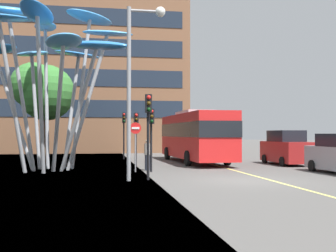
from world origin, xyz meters
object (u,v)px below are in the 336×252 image
object	(u,v)px
red_bus	(195,134)
traffic_light_opposite	(124,126)
pedestrian	(147,155)
traffic_light_kerb_near	(148,118)
street_lamp	(138,69)
traffic_light_kerb_far	(151,126)
car_parked_far	(286,149)
leaf_sculpture	(51,46)
traffic_light_island_mid	(136,128)
no_entry_sign	(135,139)

from	to	relation	value
red_bus	traffic_light_opposite	world-z (taller)	traffic_light_opposite
pedestrian	traffic_light_kerb_near	bearing A→B (deg)	-96.18
red_bus	street_lamp	distance (m)	12.26
traffic_light_kerb_far	car_parked_far	world-z (taller)	traffic_light_kerb_far
leaf_sculpture	traffic_light_kerb_far	world-z (taller)	leaf_sculpture
leaf_sculpture	traffic_light_island_mid	xyz separation A→B (m)	(4.79, 2.01, -4.39)
traffic_light_kerb_far	street_lamp	bearing A→B (deg)	-105.50
street_lamp	pedestrian	size ratio (longest dim) A/B	4.42
traffic_light_kerb_far	car_parked_far	xyz separation A→B (m)	(9.31, 3.78, -1.37)
no_entry_sign	leaf_sculpture	bearing A→B (deg)	163.86
traffic_light_island_mid	no_entry_sign	size ratio (longest dim) A/B	1.26
traffic_light_kerb_far	street_lamp	world-z (taller)	street_lamp
red_bus	street_lamp	world-z (taller)	street_lamp
car_parked_far	pedestrian	distance (m)	9.79
street_lamp	traffic_light_kerb_far	bearing A→B (deg)	74.50
leaf_sculpture	street_lamp	distance (m)	7.06
red_bus	traffic_light_island_mid	bearing A→B (deg)	-141.94
red_bus	no_entry_sign	bearing A→B (deg)	-125.13
leaf_sculpture	traffic_light_kerb_far	xyz separation A→B (m)	(5.30, -1.39, -4.35)
red_bus	pedestrian	bearing A→B (deg)	-124.58
leaf_sculpture	traffic_light_opposite	xyz separation A→B (m)	(4.53, 9.95, -4.11)
traffic_light_opposite	no_entry_sign	bearing A→B (deg)	-90.32
traffic_light_kerb_near	street_lamp	bearing A→B (deg)	-164.82
traffic_light_kerb_near	traffic_light_kerb_far	world-z (taller)	traffic_light_kerb_near
car_parked_far	traffic_light_kerb_near	bearing A→B (deg)	-142.58
traffic_light_kerb_far	traffic_light_opposite	xyz separation A→B (m)	(-0.77, 11.34, 0.24)
traffic_light_island_mid	pedestrian	bearing A→B (deg)	-79.95
traffic_light_kerb_far	car_parked_far	distance (m)	10.14
traffic_light_opposite	no_entry_sign	xyz separation A→B (m)	(-0.06, -11.24, -0.93)
traffic_light_kerb_near	car_parked_far	xyz separation A→B (m)	(9.92, 7.59, -1.64)
traffic_light_island_mid	traffic_light_opposite	distance (m)	7.95
car_parked_far	traffic_light_kerb_far	bearing A→B (deg)	-157.89
car_parked_far	red_bus	bearing A→B (deg)	150.01
red_bus	no_entry_sign	distance (m)	8.30
traffic_light_opposite	pedestrian	xyz separation A→B (m)	(0.68, -10.31, -1.80)
traffic_light_kerb_far	car_parked_far	size ratio (longest dim) A/B	0.74
traffic_light_kerb_near	no_entry_sign	size ratio (longest dim) A/B	1.43
traffic_light_kerb_near	no_entry_sign	distance (m)	4.02
red_bus	car_parked_far	distance (m)	6.26
red_bus	leaf_sculpture	bearing A→B (deg)	-149.28
traffic_light_opposite	traffic_light_kerb_far	bearing A→B (deg)	-86.14
traffic_light_kerb_near	pedestrian	bearing A→B (deg)	83.82
traffic_light_kerb_far	red_bus	bearing A→B (deg)	60.17
pedestrian	no_entry_sign	distance (m)	1.48
traffic_light_opposite	no_entry_sign	size ratio (longest dim) A/B	1.41
red_bus	no_entry_sign	size ratio (longest dim) A/B	4.39
red_bus	street_lamp	bearing A→B (deg)	-114.97
red_bus	pedestrian	distance (m)	7.19
traffic_light_kerb_far	no_entry_sign	world-z (taller)	traffic_light_kerb_far
street_lamp	no_entry_sign	size ratio (longest dim) A/B	2.89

